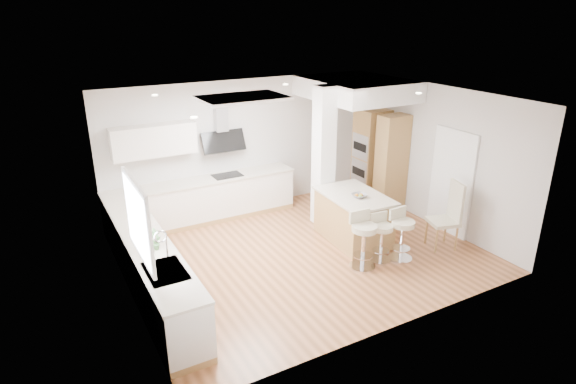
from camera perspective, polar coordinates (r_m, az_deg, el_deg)
ground at (r=8.79m, az=1.63°, el=-7.19°), size 6.00×6.00×0.00m
ceiling at (r=8.79m, az=1.63°, el=-7.19°), size 6.00×5.00×0.02m
wall_back at (r=10.35m, az=-5.40°, el=5.48°), size 6.00×0.04×2.80m
wall_left at (r=7.26m, az=-19.09°, el=-2.50°), size 0.04×5.00×2.80m
wall_right at (r=10.03m, az=16.66°, el=4.17°), size 0.04×5.00×2.80m
skylight at (r=8.04m, az=-5.34°, el=11.01°), size 4.10×2.10×0.06m
window_left at (r=6.33m, az=-17.43°, el=-2.85°), size 0.06×1.28×1.07m
doorway_right at (r=9.75m, az=18.78°, el=0.97°), size 0.05×1.00×2.10m
counter_left at (r=7.91m, az=-16.47°, el=-7.78°), size 0.63×4.50×1.35m
counter_back at (r=10.00m, az=-9.40°, el=0.48°), size 3.62×0.63×2.50m
pillar at (r=9.52m, az=4.24°, el=4.14°), size 0.35×0.35×2.80m
soffit at (r=10.21m, az=8.06°, el=12.05°), size 1.78×2.20×0.40m
oven_column at (r=10.77m, az=10.65°, el=3.89°), size 0.63×1.21×2.10m
peninsula at (r=9.17m, az=7.75°, el=-2.93°), size 1.08×1.56×0.98m
bar_stool_a at (r=8.19m, az=8.90°, el=-5.29°), size 0.47×0.47×1.00m
bar_stool_b at (r=8.49m, az=10.99°, el=-5.00°), size 0.43×0.43×0.86m
bar_stool_c at (r=8.60m, az=13.32°, el=-4.59°), size 0.44×0.44×0.93m
dining_chair at (r=9.20m, az=18.57°, el=-2.38°), size 0.61×0.61×1.26m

